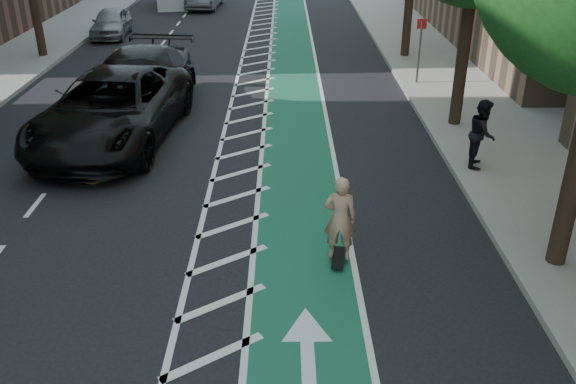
{
  "coord_description": "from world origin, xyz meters",
  "views": [
    {
      "loc": [
        2.64,
        -10.25,
        6.62
      ],
      "look_at": [
        2.71,
        0.85,
        1.1
      ],
      "focal_mm": 38.0,
      "sensor_mm": 36.0,
      "label": 1
    }
  ],
  "objects_px": {
    "suv_near": "(112,109)",
    "barrel_a": "(91,165)",
    "skateboarder": "(340,218)",
    "suv_far": "(136,84)"
  },
  "relations": [
    {
      "from": "suv_near",
      "to": "barrel_a",
      "type": "distance_m",
      "value": 2.82
    },
    {
      "from": "skateboarder",
      "to": "barrel_a",
      "type": "bearing_deg",
      "value": -24.19
    },
    {
      "from": "skateboarder",
      "to": "barrel_a",
      "type": "xyz_separation_m",
      "value": [
        -5.9,
        3.77,
        -0.54
      ]
    },
    {
      "from": "skateboarder",
      "to": "suv_far",
      "type": "distance_m",
      "value": 10.76
    },
    {
      "from": "suv_near",
      "to": "suv_far",
      "type": "xyz_separation_m",
      "value": [
        0.14,
        2.49,
        -0.01
      ]
    },
    {
      "from": "skateboarder",
      "to": "suv_near",
      "type": "bearing_deg",
      "value": -39.03
    },
    {
      "from": "suv_near",
      "to": "barrel_a",
      "type": "relative_size",
      "value": 7.69
    },
    {
      "from": "suv_far",
      "to": "barrel_a",
      "type": "distance_m",
      "value": 5.28
    },
    {
      "from": "skateboarder",
      "to": "suv_near",
      "type": "relative_size",
      "value": 0.24
    },
    {
      "from": "suv_near",
      "to": "skateboarder",
      "type": "bearing_deg",
      "value": -42.48
    }
  ]
}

